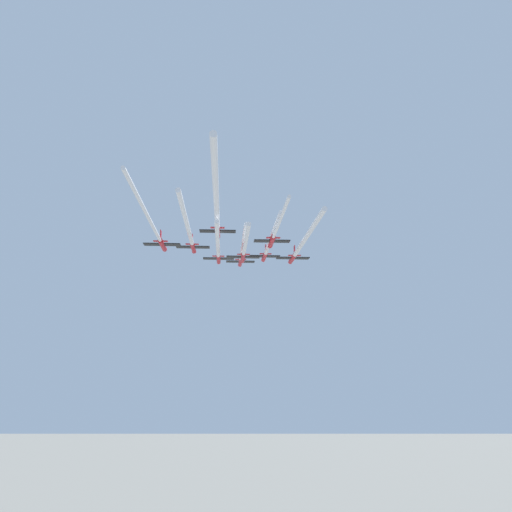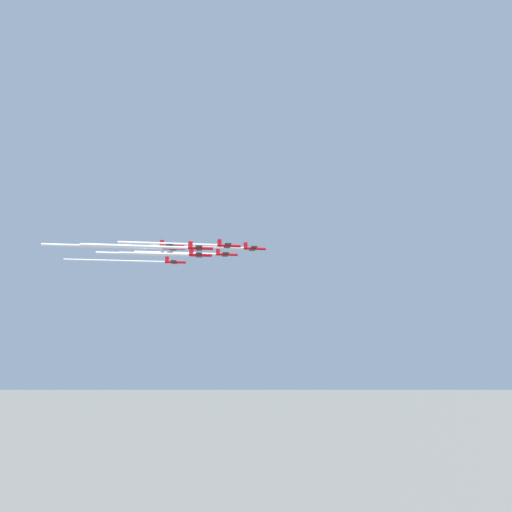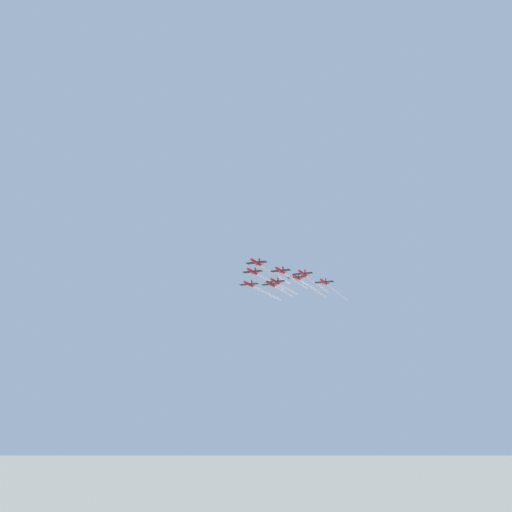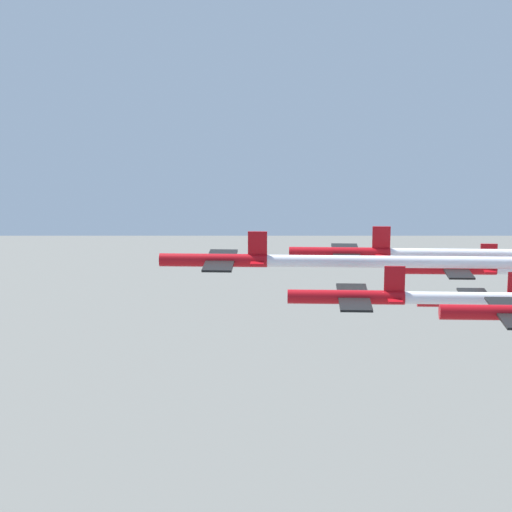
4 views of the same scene
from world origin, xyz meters
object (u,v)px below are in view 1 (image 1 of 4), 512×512
object	(u,v)px
jet_7	(218,231)
jet_1	(219,259)
jet_4	(243,257)
jet_6	(162,245)
jet_2	(264,256)
jet_5	(293,258)
jet_8	(272,241)
jet_3	(193,247)
jet_0	(240,262)

from	to	relation	value
jet_7	jet_1	bearing A→B (deg)	90.00
jet_7	jet_4	bearing A→B (deg)	59.53
jet_1	jet_6	bearing A→B (deg)	-120.47
jet_2	jet_5	bearing A→B (deg)	-59.53
jet_7	jet_8	bearing A→B (deg)	-0.00
jet_4	jet_7	size ratio (longest dim) A/B	1.00
jet_3	jet_7	distance (m)	13.36
jet_6	jet_8	world-z (taller)	jet_8
jet_7	jet_8	world-z (taller)	jet_7
jet_0	jet_4	world-z (taller)	jet_0
jet_4	jet_7	world-z (taller)	jet_7
jet_5	jet_2	bearing A→B (deg)	120.47
jet_1	jet_4	world-z (taller)	jet_1
jet_1	jet_3	size ratio (longest dim) A/B	1.00
jet_5	jet_1	bearing A→B (deg)	150.46
jet_0	jet_6	xyz separation A→B (m)	(33.19, -22.08, -3.07)
jet_2	jet_8	world-z (taller)	jet_2
jet_3	jet_7	size ratio (longest dim) A/B	1.00
jet_1	jet_8	bearing A→B (deg)	-59.53
jet_0	jet_5	world-z (taller)	jet_0
jet_0	jet_3	world-z (taller)	jet_0
jet_0	jet_2	bearing A→B (deg)	-59.53
jet_0	jet_6	world-z (taller)	jet_0
jet_8	jet_2	bearing A→B (deg)	90.00
jet_5	jet_6	world-z (taller)	jet_6
jet_0	jet_1	bearing A→B (deg)	-120.47
jet_0	jet_8	bearing A→B (deg)	-78.91
jet_3	jet_8	distance (m)	23.25
jet_1	jet_6	world-z (taller)	jet_1
jet_0	jet_2	world-z (taller)	jet_0
jet_1	jet_7	bearing A→B (deg)	-90.00
jet_5	jet_8	world-z (taller)	jet_8
jet_4	jet_7	distance (m)	13.87
jet_3	jet_5	xyz separation A→B (m)	(1.49, 26.91, -2.65)
jet_3	jet_0	bearing A→B (deg)	59.53
jet_1	jet_3	xyz separation A→B (m)	(11.06, -7.36, 0.63)
jet_1	jet_6	xyz separation A→B (m)	(22.13, -14.72, -1.52)
jet_5	jet_7	bearing A→B (deg)	-150.46
jet_4	jet_0	bearing A→B (deg)	90.00
jet_1	jet_0	bearing A→B (deg)	59.53
jet_5	jet_6	bearing A→B (deg)	-161.22
jet_4	jet_8	xyz separation A→B (m)	(11.81, 6.09, 1.67)
jet_6	jet_7	xyz separation A→B (m)	(0.74, 13.45, 3.57)
jet_8	jet_7	bearing A→B (deg)	180.00
jet_1	jet_4	xyz separation A→B (m)	(11.81, 6.09, -1.92)
jet_2	jet_1	bearing A→B (deg)	180.00
jet_5	jet_7	xyz separation A→B (m)	(10.32, -20.81, 4.07)
jet_3	jet_6	world-z (taller)	jet_3
jet_3	jet_4	xyz separation A→B (m)	(0.74, 13.45, -2.55)
jet_2	jet_7	world-z (taller)	jet_7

